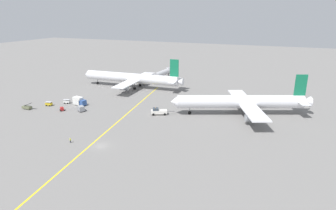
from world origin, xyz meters
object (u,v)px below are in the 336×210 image
airliner_at_gate_left (132,78)px  airliner_being_pushed (242,102)px  gse_catering_truck_tall (79,101)px  gse_container_dolly_flat (81,109)px  gse_baggage_cart_near_cluster (67,101)px  ground_crew_wing_walker_right (70,140)px  jet_bridge (164,72)px  gse_gpu_cart_small (62,109)px  gse_belt_loader_portside (27,107)px  pushback_tug (159,111)px  gse_baggage_cart_trailing (49,104)px

airliner_at_gate_left → airliner_being_pushed: airliner_at_gate_left is taller
airliner_at_gate_left → gse_catering_truck_tall: bearing=-99.6°
gse_container_dolly_flat → gse_baggage_cart_near_cluster: (-12.51, 6.17, -0.31)m
gse_catering_truck_tall → ground_crew_wing_walker_right: gse_catering_truck_tall is taller
gse_catering_truck_tall → jet_bridge: (13.33, 60.55, 2.05)m
airliner_at_gate_left → gse_gpu_cart_small: size_ratio=21.44×
airliner_at_gate_left → ground_crew_wing_walker_right: bearing=-76.7°
gse_belt_loader_portside → gse_catering_truck_tall: gse_catering_truck_tall is taller
airliner_at_gate_left → ground_crew_wing_walker_right: (15.52, -65.76, -4.17)m
airliner_at_gate_left → gse_catering_truck_tall: (-5.92, -34.86, -3.27)m
gse_belt_loader_portside → gse_gpu_cart_small: bearing=14.3°
gse_belt_loader_portside → ground_crew_wing_walker_right: size_ratio=3.00×
gse_belt_loader_portside → jet_bridge: bearing=67.8°
pushback_tug → gse_gpu_cart_small: bearing=-164.2°
gse_belt_loader_portside → gse_baggage_cart_trailing: gse_belt_loader_portside is taller
airliner_being_pushed → gse_baggage_cart_trailing: bearing=-165.5°
gse_catering_truck_tall → ground_crew_wing_walker_right: size_ratio=3.71×
airliner_being_pushed → gse_catering_truck_tall: bearing=-167.6°
gse_baggage_cart_trailing → jet_bridge: 70.63m
gse_belt_loader_portside → gse_baggage_cart_near_cluster: gse_belt_loader_portside is taller
gse_baggage_cart_trailing → airliner_being_pushed: bearing=14.5°
gse_gpu_cart_small → gse_baggage_cart_trailing: (-9.72, 3.00, 0.07)m
gse_baggage_cart_near_cluster → jet_bridge: bearing=71.7°
airliner_being_pushed → ground_crew_wing_walker_right: bearing=-133.9°
gse_baggage_cart_trailing → ground_crew_wing_walker_right: bearing=-37.6°
pushback_tug → ground_crew_wing_walker_right: (-14.26, -32.98, -0.38)m
pushback_tug → jet_bridge: size_ratio=0.48×
jet_bridge → gse_container_dolly_flat: bearing=-96.5°
ground_crew_wing_walker_right → pushback_tug: bearing=66.6°
pushback_tug → gse_catering_truck_tall: gse_catering_truck_tall is taller
airliner_at_gate_left → gse_container_dolly_flat: size_ratio=14.59×
gse_gpu_cart_small → gse_catering_truck_tall: gse_catering_truck_tall is taller
pushback_tug → gse_container_dolly_flat: bearing=-164.5°
gse_catering_truck_tall → pushback_tug: bearing=3.3°
pushback_tug → gse_baggage_cart_trailing: (-47.21, -7.59, -0.38)m
ground_crew_wing_walker_right → jet_bridge: size_ratio=0.09×
pushback_tug → jet_bridge: bearing=110.9°
airliner_at_gate_left → gse_belt_loader_portside: (-22.33, -47.11, -4.20)m
gse_gpu_cart_small → ground_crew_wing_walker_right: gse_gpu_cart_small is taller
airliner_being_pushed → pushback_tug: bearing=-157.3°
pushback_tug → gse_belt_loader_portside: size_ratio=1.80×
airliner_at_gate_left → airliner_being_pushed: (58.98, -20.57, -0.06)m
gse_gpu_cart_small → ground_crew_wing_walker_right: (23.24, -22.39, 0.06)m
ground_crew_wing_walker_right → jet_bridge: (-8.12, 91.45, 2.95)m
gse_container_dolly_flat → ground_crew_wing_walker_right: bearing=-57.5°
airliner_at_gate_left → gse_catering_truck_tall: 35.51m
gse_baggage_cart_trailing → ground_crew_wing_walker_right: (32.95, -25.39, -0.00)m
gse_baggage_cart_near_cluster → gse_baggage_cart_trailing: same height
gse_belt_loader_portside → ground_crew_wing_walker_right: bearing=-26.2°
airliner_being_pushed → gse_baggage_cart_trailing: (-76.41, -19.80, -4.11)m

